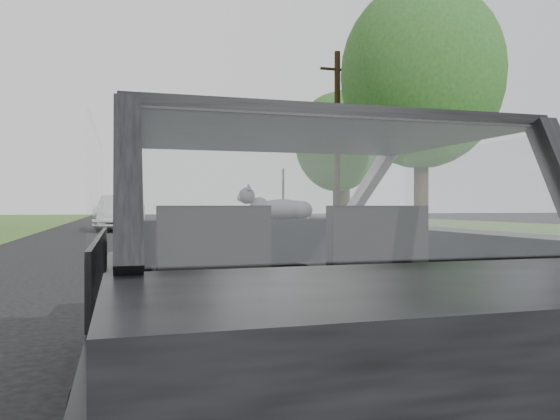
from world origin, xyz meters
TOP-DOWN VIEW (x-y plane):
  - ground at (0.00, 0.00)m, footprint 140.00×140.00m
  - subject_car at (0.00, 0.00)m, footprint 1.80×4.00m
  - dashboard at (0.00, 0.62)m, footprint 1.58×0.45m
  - driver_seat at (-0.40, -0.29)m, footprint 0.50×0.72m
  - passenger_seat at (0.40, -0.29)m, footprint 0.50×0.72m
  - steering_wheel at (-0.40, 0.33)m, footprint 0.36×0.36m
  - cat at (0.21, 0.57)m, footprint 0.53×0.24m
  - guardrail at (4.30, 10.00)m, footprint 0.05×90.00m
  - other_car at (-0.79, 22.37)m, footprint 2.47×4.96m
  - highway_sign at (6.24, 20.79)m, footprint 0.36×1.10m
  - utility_pole at (8.30, 19.37)m, footprint 0.34×0.34m
  - tree_1 at (10.16, 15.56)m, footprint 6.24×6.24m
  - tree_2 at (10.09, 23.68)m, footprint 5.66×5.66m
  - tree_3 at (14.40, 32.66)m, footprint 7.16×7.16m

SIDE VIEW (x-z plane):
  - ground at x=0.00m, z-range 0.00..0.00m
  - guardrail at x=4.30m, z-range 0.42..0.74m
  - subject_car at x=0.00m, z-range 0.00..1.45m
  - other_car at x=-0.79m, z-range 0.00..1.57m
  - dashboard at x=0.00m, z-range 0.70..1.00m
  - driver_seat at x=-0.40m, z-range 0.67..1.09m
  - passenger_seat at x=0.40m, z-range 0.67..1.09m
  - steering_wheel at x=-0.40m, z-range 0.90..0.94m
  - cat at x=0.21m, z-range 0.96..1.19m
  - highway_sign at x=6.24m, z-range 0.00..2.76m
  - tree_2 at x=10.09m, z-range 0.00..6.82m
  - utility_pole at x=8.30m, z-range 0.00..7.83m
  - tree_3 at x=14.40m, z-range 0.00..8.96m
  - tree_1 at x=10.16m, z-range 0.00..9.29m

